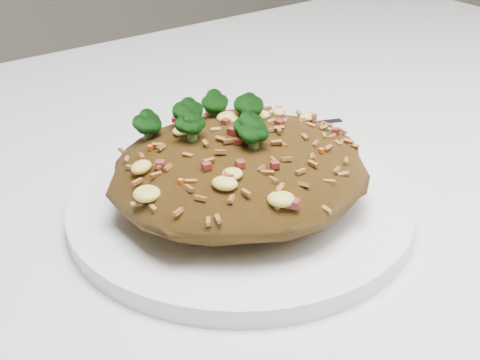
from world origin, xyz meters
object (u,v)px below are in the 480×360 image
Objects in this scene: dining_table at (245,279)px; plate at (240,206)px; fried_rice at (239,159)px; fork at (264,130)px.

plate reaches higher than dining_table.
fork is at bearing 43.04° from fried_rice.
plate is 1.60× the size of fork.
fried_rice is at bearing 100.62° from plate.
plate is 0.11m from fork.
fork is (0.06, 0.05, 0.11)m from dining_table.
fork is at bearing 43.46° from plate.
plate is at bearing -79.38° from fried_rice.
dining_table is at bearing 48.22° from plate.
fried_rice reaches higher than fork.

